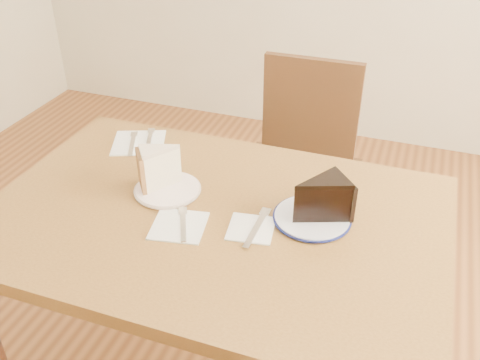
{
  "coord_description": "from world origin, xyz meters",
  "views": [
    {
      "loc": [
        0.45,
        -1.04,
        1.59
      ],
      "look_at": [
        0.04,
        0.1,
        0.8
      ],
      "focal_mm": 40.0,
      "sensor_mm": 36.0,
      "label": 1
    }
  ],
  "objects_px": {
    "table": "(215,243)",
    "plate_cream": "(168,190)",
    "chocolate_cake": "(318,201)",
    "chair_far": "(299,169)",
    "carrot_cake": "(162,168)",
    "plate_navy": "(312,218)"
  },
  "relations": [
    {
      "from": "chair_far",
      "to": "chocolate_cake",
      "type": "bearing_deg",
      "value": 106.57
    },
    {
      "from": "table",
      "to": "plate_cream",
      "type": "height_order",
      "value": "plate_cream"
    },
    {
      "from": "table",
      "to": "chocolate_cake",
      "type": "xyz_separation_m",
      "value": [
        0.26,
        0.06,
        0.16
      ]
    },
    {
      "from": "chair_far",
      "to": "plate_cream",
      "type": "bearing_deg",
      "value": 69.83
    },
    {
      "from": "plate_navy",
      "to": "carrot_cake",
      "type": "distance_m",
      "value": 0.43
    },
    {
      "from": "table",
      "to": "carrot_cake",
      "type": "bearing_deg",
      "value": 159.33
    },
    {
      "from": "plate_navy",
      "to": "carrot_cake",
      "type": "height_order",
      "value": "carrot_cake"
    },
    {
      "from": "plate_navy",
      "to": "carrot_cake",
      "type": "xyz_separation_m",
      "value": [
        -0.43,
        0.0,
        0.06
      ]
    },
    {
      "from": "plate_navy",
      "to": "plate_cream",
      "type": "bearing_deg",
      "value": -178.74
    },
    {
      "from": "chair_far",
      "to": "carrot_cake",
      "type": "distance_m",
      "value": 0.74
    },
    {
      "from": "plate_cream",
      "to": "plate_navy",
      "type": "height_order",
      "value": "same"
    },
    {
      "from": "carrot_cake",
      "to": "plate_cream",
      "type": "bearing_deg",
      "value": 17.01
    },
    {
      "from": "table",
      "to": "chocolate_cake",
      "type": "relative_size",
      "value": 8.74
    },
    {
      "from": "plate_cream",
      "to": "chocolate_cake",
      "type": "relative_size",
      "value": 1.29
    },
    {
      "from": "carrot_cake",
      "to": "chocolate_cake",
      "type": "xyz_separation_m",
      "value": [
        0.44,
        -0.01,
        -0.0
      ]
    },
    {
      "from": "table",
      "to": "chocolate_cake",
      "type": "distance_m",
      "value": 0.31
    },
    {
      "from": "table",
      "to": "plate_cream",
      "type": "bearing_deg",
      "value": 161.39
    },
    {
      "from": "plate_navy",
      "to": "carrot_cake",
      "type": "relative_size",
      "value": 1.81
    },
    {
      "from": "plate_cream",
      "to": "carrot_cake",
      "type": "xyz_separation_m",
      "value": [
        -0.02,
        0.01,
        0.06
      ]
    },
    {
      "from": "plate_cream",
      "to": "table",
      "type": "bearing_deg",
      "value": -18.61
    },
    {
      "from": "chair_far",
      "to": "plate_cream",
      "type": "distance_m",
      "value": 0.72
    },
    {
      "from": "plate_navy",
      "to": "chocolate_cake",
      "type": "height_order",
      "value": "chocolate_cake"
    }
  ]
}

